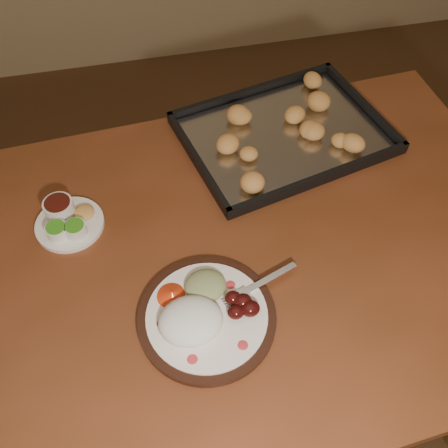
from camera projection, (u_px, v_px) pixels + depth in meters
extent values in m
plane|color=#4F2F1B|center=(197.00, 447.00, 1.52)|extent=(4.00, 4.00, 0.00)
cube|color=brown|center=(202.00, 263.00, 1.06)|extent=(1.56, 1.00, 0.04)
cylinder|color=#513718|center=(371.00, 184.00, 1.69)|extent=(0.07, 0.07, 0.71)
cylinder|color=black|center=(207.00, 318.00, 0.95)|extent=(0.27, 0.27, 0.02)
cylinder|color=white|center=(207.00, 315.00, 0.95)|extent=(0.23, 0.23, 0.01)
ellipsoid|color=red|center=(192.00, 359.00, 0.89)|extent=(0.02, 0.02, 0.00)
ellipsoid|color=red|center=(243.00, 345.00, 0.91)|extent=(0.02, 0.02, 0.00)
ellipsoid|color=red|center=(230.00, 285.00, 0.98)|extent=(0.02, 0.02, 0.00)
ellipsoid|color=red|center=(162.00, 324.00, 0.93)|extent=(0.02, 0.02, 0.00)
ellipsoid|color=white|center=(191.00, 321.00, 0.92)|extent=(0.14, 0.13, 0.06)
ellipsoid|color=#490D0A|center=(236.00, 312.00, 0.93)|extent=(0.03, 0.03, 0.03)
ellipsoid|color=#490D0A|center=(243.00, 301.00, 0.95)|extent=(0.03, 0.03, 0.03)
ellipsoid|color=#490D0A|center=(233.00, 298.00, 0.95)|extent=(0.03, 0.03, 0.03)
ellipsoid|color=#490D0A|center=(250.00, 308.00, 0.94)|extent=(0.03, 0.03, 0.03)
ellipsoid|color=tan|center=(205.00, 286.00, 0.97)|extent=(0.10, 0.09, 0.03)
cone|color=red|center=(172.00, 294.00, 0.96)|extent=(0.08, 0.08, 0.03)
cube|color=white|center=(269.00, 279.00, 0.99)|extent=(0.12, 0.06, 0.00)
cube|color=white|center=(240.00, 294.00, 0.97)|extent=(0.04, 0.03, 0.00)
cylinder|color=white|center=(233.00, 303.00, 0.95)|extent=(0.03, 0.01, 0.00)
cylinder|color=white|center=(231.00, 301.00, 0.96)|extent=(0.03, 0.01, 0.00)
cylinder|color=white|center=(229.00, 299.00, 0.96)|extent=(0.03, 0.01, 0.00)
cylinder|color=white|center=(228.00, 296.00, 0.96)|extent=(0.03, 0.01, 0.00)
cylinder|color=white|center=(70.00, 224.00, 1.09)|extent=(0.15, 0.15, 0.01)
cylinder|color=white|center=(57.00, 231.00, 1.06)|extent=(0.05, 0.05, 0.03)
cylinder|color=#3A8F1C|center=(55.00, 227.00, 1.04)|extent=(0.04, 0.04, 0.00)
cylinder|color=white|center=(76.00, 230.00, 1.06)|extent=(0.05, 0.05, 0.03)
cylinder|color=#3A8F1C|center=(74.00, 226.00, 1.05)|extent=(0.04, 0.04, 0.00)
cylinder|color=silver|center=(59.00, 208.00, 1.09)|extent=(0.07, 0.07, 0.04)
cylinder|color=#3B100A|center=(57.00, 203.00, 1.07)|extent=(0.06, 0.06, 0.00)
ellipsoid|color=#EDB453|center=(84.00, 212.00, 1.09)|extent=(0.04, 0.04, 0.02)
cube|color=black|center=(284.00, 136.00, 1.26)|extent=(0.56, 0.46, 0.01)
cube|color=black|center=(252.00, 91.00, 1.34)|extent=(0.48, 0.12, 0.02)
cube|color=black|center=(322.00, 178.00, 1.15)|extent=(0.48, 0.12, 0.02)
cube|color=black|center=(363.00, 104.00, 1.31)|extent=(0.09, 0.35, 0.02)
cube|color=black|center=(197.00, 161.00, 1.18)|extent=(0.09, 0.35, 0.02)
cube|color=silver|center=(284.00, 134.00, 1.25)|extent=(0.52, 0.42, 0.00)
ellipsoid|color=#DC924D|center=(306.00, 121.00, 1.25)|extent=(0.05, 0.05, 0.04)
ellipsoid|color=#DC924D|center=(315.00, 106.00, 1.29)|extent=(0.07, 0.07, 0.04)
ellipsoid|color=#DC924D|center=(281.00, 101.00, 1.30)|extent=(0.07, 0.07, 0.04)
ellipsoid|color=#DC924D|center=(273.00, 113.00, 1.27)|extent=(0.05, 0.05, 0.04)
ellipsoid|color=#DC924D|center=(251.00, 114.00, 1.27)|extent=(0.07, 0.07, 0.04)
ellipsoid|color=#DC924D|center=(262.00, 129.00, 1.23)|extent=(0.07, 0.07, 0.04)
ellipsoid|color=#DC924D|center=(238.00, 143.00, 1.20)|extent=(0.05, 0.05, 0.04)
ellipsoid|color=#DC924D|center=(270.00, 151.00, 1.19)|extent=(0.07, 0.07, 0.04)
ellipsoid|color=#DC924D|center=(268.00, 150.00, 1.19)|extent=(0.07, 0.07, 0.04)
ellipsoid|color=#DC924D|center=(304.00, 152.00, 1.19)|extent=(0.05, 0.05, 0.04)
ellipsoid|color=#DC924D|center=(303.00, 133.00, 1.22)|extent=(0.07, 0.07, 0.04)
ellipsoid|color=#DC924D|center=(331.00, 124.00, 1.25)|extent=(0.07, 0.07, 0.04)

